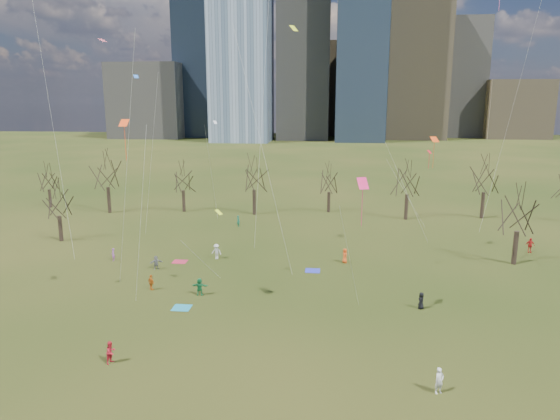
# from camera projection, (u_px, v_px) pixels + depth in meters

# --- Properties ---
(ground) EXTENTS (500.00, 500.00, 0.00)m
(ground) POSITION_uv_depth(u_px,v_px,m) (266.00, 323.00, 41.48)
(ground) COLOR black
(ground) RESTS_ON ground
(downtown_skyline) EXTENTS (212.50, 78.00, 118.00)m
(downtown_skyline) POSITION_uv_depth(u_px,v_px,m) (316.00, 56.00, 238.11)
(downtown_skyline) COLOR slate
(downtown_skyline) RESTS_ON ground
(bare_tree_row) EXTENTS (113.04, 29.80, 9.50)m
(bare_tree_row) POSITION_uv_depth(u_px,v_px,m) (296.00, 181.00, 76.36)
(bare_tree_row) COLOR black
(bare_tree_row) RESTS_ON ground
(blanket_teal) EXTENTS (1.60, 1.50, 0.03)m
(blanket_teal) POSITION_uv_depth(u_px,v_px,m) (182.00, 308.00, 44.45)
(blanket_teal) COLOR teal
(blanket_teal) RESTS_ON ground
(blanket_navy) EXTENTS (1.60, 1.50, 0.03)m
(blanket_navy) POSITION_uv_depth(u_px,v_px,m) (313.00, 271.00, 54.19)
(blanket_navy) COLOR #2934C2
(blanket_navy) RESTS_ON ground
(blanket_crimson) EXTENTS (1.60, 1.50, 0.03)m
(blanket_crimson) POSITION_uv_depth(u_px,v_px,m) (180.00, 262.00, 57.19)
(blanket_crimson) COLOR #AC223D
(blanket_crimson) RESTS_ON ground
(person_1) EXTENTS (0.75, 0.67, 1.73)m
(person_1) POSITION_uv_depth(u_px,v_px,m) (439.00, 381.00, 31.31)
(person_1) COLOR silver
(person_1) RESTS_ON ground
(person_2) EXTENTS (0.84, 0.95, 1.63)m
(person_2) POSITION_uv_depth(u_px,v_px,m) (111.00, 352.00, 34.96)
(person_2) COLOR red
(person_2) RESTS_ON ground
(person_4) EXTENTS (0.95, 0.85, 1.55)m
(person_4) POSITION_uv_depth(u_px,v_px,m) (151.00, 282.00, 48.52)
(person_4) COLOR #CF6617
(person_4) RESTS_ON ground
(person_5) EXTENTS (1.58, 0.51, 1.70)m
(person_5) POSITION_uv_depth(u_px,v_px,m) (200.00, 287.00, 47.19)
(person_5) COLOR #1A763E
(person_5) RESTS_ON ground
(person_6) EXTENTS (0.82, 0.90, 1.54)m
(person_6) POSITION_uv_depth(u_px,v_px,m) (421.00, 301.00, 44.09)
(person_6) COLOR black
(person_6) RESTS_ON ground
(person_7) EXTENTS (0.46, 0.60, 1.47)m
(person_7) POSITION_uv_depth(u_px,v_px,m) (113.00, 254.00, 57.50)
(person_7) COLOR #9F53A6
(person_7) RESTS_ON ground
(person_9) EXTENTS (1.28, 0.91, 1.81)m
(person_9) POSITION_uv_depth(u_px,v_px,m) (216.00, 251.00, 58.07)
(person_9) COLOR silver
(person_9) RESTS_ON ground
(person_10) EXTENTS (1.07, 0.45, 1.82)m
(person_10) POSITION_uv_depth(u_px,v_px,m) (530.00, 245.00, 60.53)
(person_10) COLOR red
(person_10) RESTS_ON ground
(person_11) EXTENTS (1.43, 1.09, 1.50)m
(person_11) POSITION_uv_depth(u_px,v_px,m) (156.00, 263.00, 54.56)
(person_11) COLOR slate
(person_11) RESTS_ON ground
(person_12) EXTENTS (0.67, 0.91, 1.69)m
(person_12) POSITION_uv_depth(u_px,v_px,m) (345.00, 256.00, 56.68)
(person_12) COLOR #DA4D18
(person_12) RESTS_ON ground
(person_13) EXTENTS (0.70, 0.71, 1.66)m
(person_13) POSITION_uv_depth(u_px,v_px,m) (238.00, 221.00, 73.11)
(person_13) COLOR #166750
(person_13) RESTS_ON ground
(kites_airborne) EXTENTS (63.43, 39.72, 31.79)m
(kites_airborne) POSITION_uv_depth(u_px,v_px,m) (281.00, 145.00, 50.08)
(kites_airborne) COLOR #FF4815
(kites_airborne) RESTS_ON ground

